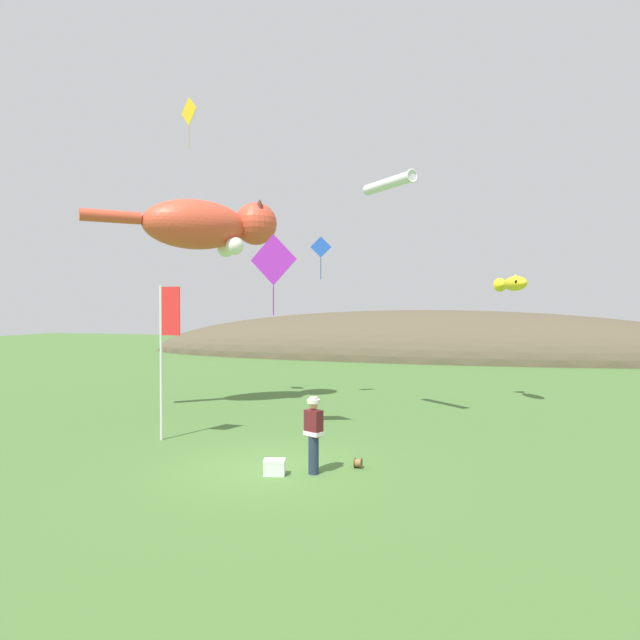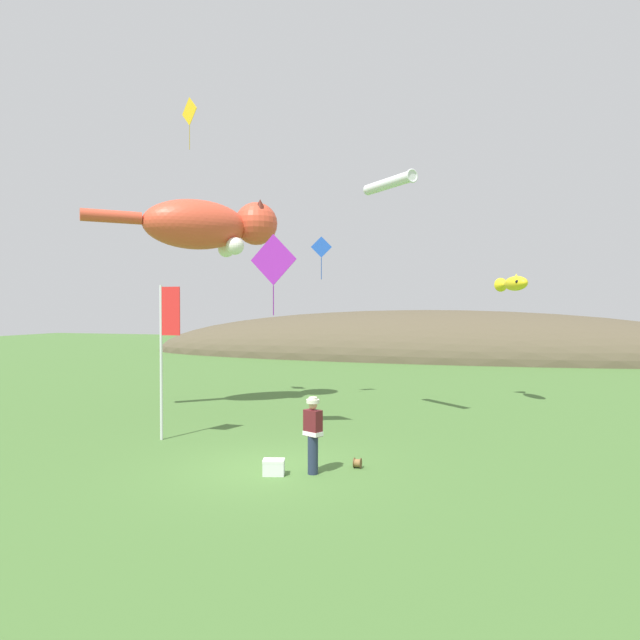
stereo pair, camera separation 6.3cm
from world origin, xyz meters
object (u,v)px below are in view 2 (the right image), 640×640
Objects in this scene: picnic_cooler at (274,467)px; festival_banner_pole at (166,339)px; kite_fish_windsock at (513,284)px; kite_diamond_gold at (189,112)px; kite_diamond_violet at (273,260)px; festival_attendant at (313,433)px; kite_spool at (357,463)px; kite_giant_cat at (209,226)px; kite_tube_streamer at (389,183)px; kite_diamond_blue at (321,248)px.

festival_banner_pole is at bearing 151.52° from picnic_cooler.
kite_diamond_gold is at bearing -159.41° from kite_fish_windsock.
kite_diamond_gold reaches higher than kite_diamond_violet.
festival_attendant is 1.19m from picnic_cooler.
kite_fish_windsock is 0.91× the size of kite_diamond_violet.
kite_spool is at bearing -40.36° from kite_diamond_violet.
kite_spool is 12.11m from kite_fish_windsock.
kite_fish_windsock is (11.03, 4.30, -2.15)m from kite_giant_cat.
festival_attendant is 14.27m from kite_diamond_gold.
kite_diamond_gold reaches higher than kite_fish_windsock.
kite_tube_streamer is at bearing 92.36° from kite_spool.
kite_diamond_gold reaches higher than festival_attendant.
kite_fish_windsock is (3.78, 10.51, 4.67)m from kite_spool.
kite_fish_windsock is 1.24× the size of kite_diamond_blue.
kite_tube_streamer is 1.06× the size of kite_diamond_gold.
kite_diamond_blue reaches higher than kite_spool.
festival_attendant is at bearing -138.44° from kite_spool.
kite_spool is at bearing 33.40° from picnic_cooler.
kite_spool is 9.51m from kite_tube_streamer.
kite_diamond_blue is (4.22, 3.28, -4.93)m from kite_diamond_gold.
picnic_cooler is at bearing -157.16° from festival_attendant.
festival_attendant is 5.82m from festival_banner_pole.
kite_giant_cat is 4.74m from kite_diamond_blue.
festival_attendant is 9.35m from kite_tube_streamer.
kite_diamond_blue is (-2.06, 10.49, 6.14)m from picnic_cooler.
kite_tube_streamer reaches higher than festival_banner_pole.
kite_giant_cat is 7.13m from kite_tube_streamer.
kite_spool is 0.14× the size of kite_diamond_blue.
festival_attendant is at bearing -21.10° from festival_banner_pole.
kite_spool is 14.99m from kite_diamond_gold.
kite_diamond_violet is at bearing -138.74° from kite_tube_streamer.
kite_diamond_gold is at bearing 112.32° from festival_banner_pole.
kite_diamond_blue is at bearing 74.85° from festival_banner_pole.
festival_attendant is 0.31× the size of kite_giant_cat.
kite_giant_cat is 2.87× the size of kite_diamond_gold.
kite_tube_streamer is 1.17× the size of kite_diamond_blue.
kite_fish_windsock is 7.20m from kite_tube_streamer.
kite_spool is at bearing -40.61° from kite_giant_cat.
kite_spool is at bearing -68.12° from kite_diamond_blue.
picnic_cooler is 6.58m from kite_diamond_violet.
kite_diamond_blue reaches higher than kite_diamond_violet.
kite_giant_cat is (-1.27, 5.01, 4.00)m from festival_banner_pole.
picnic_cooler is (-1.70, -1.12, 0.06)m from kite_spool.
festival_attendant is 12.80m from kite_fish_windsock.
festival_banner_pole is 2.03× the size of kite_fish_windsock.
festival_attendant is 3.17× the size of picnic_cooler.
kite_diamond_gold is (-0.74, -0.12, 4.31)m from kite_giant_cat.
festival_banner_pole is at bearing -150.05° from kite_diamond_violet.
picnic_cooler is 12.33m from kite_diamond_blue.
kite_fish_windsock is (9.76, 9.32, 1.85)m from festival_banner_pole.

